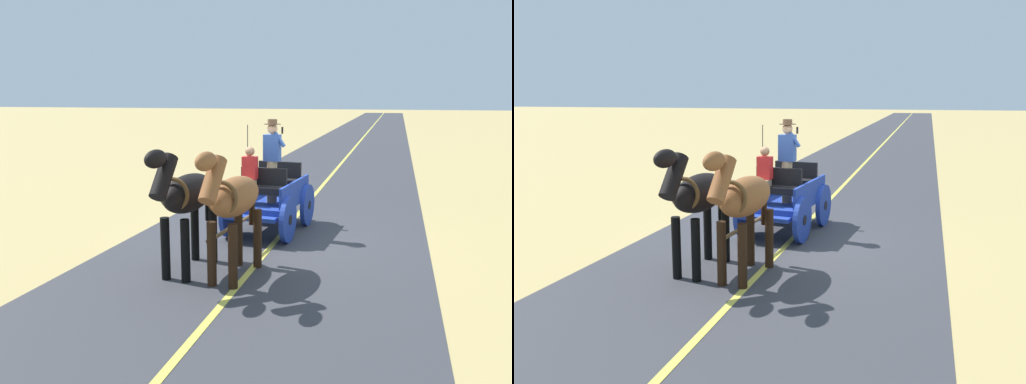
# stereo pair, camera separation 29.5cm
# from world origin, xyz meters

# --- Properties ---
(ground_plane) EXTENTS (200.00, 200.00, 0.00)m
(ground_plane) POSITION_xyz_m (0.00, 0.00, 0.00)
(ground_plane) COLOR tan
(road_surface) EXTENTS (6.11, 160.00, 0.01)m
(road_surface) POSITION_xyz_m (0.00, 0.00, 0.00)
(road_surface) COLOR #38383D
(road_surface) RESTS_ON ground
(road_centre_stripe) EXTENTS (0.12, 160.00, 0.00)m
(road_centre_stripe) POSITION_xyz_m (0.00, 0.00, 0.01)
(road_centre_stripe) COLOR #DBCC4C
(road_centre_stripe) RESTS_ON road_surface
(horse_drawn_carriage) EXTENTS (1.62, 4.52, 2.50)m
(horse_drawn_carriage) POSITION_xyz_m (0.33, -0.32, 0.82)
(horse_drawn_carriage) COLOR #1E3899
(horse_drawn_carriage) RESTS_ON ground
(horse_near_side) EXTENTS (0.71, 2.14, 2.21)m
(horse_near_side) POSITION_xyz_m (0.18, 2.73, 1.32)
(horse_near_side) COLOR brown
(horse_near_side) RESTS_ON ground
(horse_off_side) EXTENTS (0.67, 2.14, 2.21)m
(horse_off_side) POSITION_xyz_m (1.02, 2.66, 1.32)
(horse_off_side) COLOR black
(horse_off_side) RESTS_ON ground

